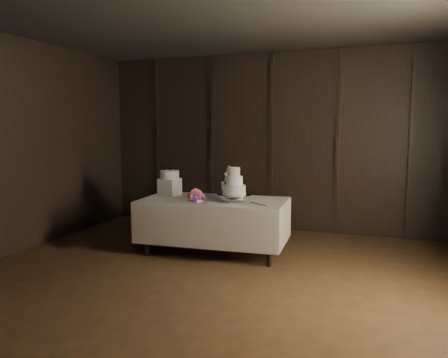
{
  "coord_description": "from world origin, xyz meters",
  "views": [
    {
      "loc": [
        1.78,
        -3.8,
        1.75
      ],
      "look_at": [
        -0.23,
        1.74,
        1.05
      ],
      "focal_mm": 35.0,
      "sensor_mm": 36.0,
      "label": 1
    }
  ],
  "objects_px": {
    "bouquet": "(195,196)",
    "wedding_cake": "(232,184)",
    "box_pedestal": "(170,187)",
    "cake_stand": "(234,197)",
    "display_table": "(214,224)",
    "small_cake": "(170,175)"
  },
  "relations": [
    {
      "from": "display_table",
      "to": "wedding_cake",
      "type": "height_order",
      "value": "wedding_cake"
    },
    {
      "from": "wedding_cake",
      "to": "cake_stand",
      "type": "bearing_deg",
      "value": 24.32
    },
    {
      "from": "box_pedestal",
      "to": "cake_stand",
      "type": "bearing_deg",
      "value": -5.45
    },
    {
      "from": "wedding_cake",
      "to": "display_table",
      "type": "bearing_deg",
      "value": 172.19
    },
    {
      "from": "box_pedestal",
      "to": "bouquet",
      "type": "bearing_deg",
      "value": -25.04
    },
    {
      "from": "cake_stand",
      "to": "wedding_cake",
      "type": "relative_size",
      "value": 1.33
    },
    {
      "from": "bouquet",
      "to": "box_pedestal",
      "type": "distance_m",
      "value": 0.57
    },
    {
      "from": "bouquet",
      "to": "wedding_cake",
      "type": "bearing_deg",
      "value": 14.45
    },
    {
      "from": "wedding_cake",
      "to": "bouquet",
      "type": "distance_m",
      "value": 0.53
    },
    {
      "from": "wedding_cake",
      "to": "box_pedestal",
      "type": "bearing_deg",
      "value": 168.12
    },
    {
      "from": "cake_stand",
      "to": "small_cake",
      "type": "bearing_deg",
      "value": 174.55
    },
    {
      "from": "display_table",
      "to": "bouquet",
      "type": "distance_m",
      "value": 0.48
    },
    {
      "from": "display_table",
      "to": "cake_stand",
      "type": "xyz_separation_m",
      "value": [
        0.3,
        0.0,
        0.39
      ]
    },
    {
      "from": "wedding_cake",
      "to": "box_pedestal",
      "type": "xyz_separation_m",
      "value": [
        -1.0,
        0.11,
        -0.11
      ]
    },
    {
      "from": "display_table",
      "to": "box_pedestal",
      "type": "height_order",
      "value": "box_pedestal"
    },
    {
      "from": "display_table",
      "to": "box_pedestal",
      "type": "bearing_deg",
      "value": 168.48
    },
    {
      "from": "wedding_cake",
      "to": "small_cake",
      "type": "distance_m",
      "value": 1.01
    },
    {
      "from": "cake_stand",
      "to": "small_cake",
      "type": "relative_size",
      "value": 1.75
    },
    {
      "from": "wedding_cake",
      "to": "small_cake",
      "type": "bearing_deg",
      "value": 168.12
    },
    {
      "from": "wedding_cake",
      "to": "bouquet",
      "type": "height_order",
      "value": "wedding_cake"
    },
    {
      "from": "display_table",
      "to": "cake_stand",
      "type": "height_order",
      "value": "cake_stand"
    },
    {
      "from": "bouquet",
      "to": "box_pedestal",
      "type": "relative_size",
      "value": 1.48
    }
  ]
}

